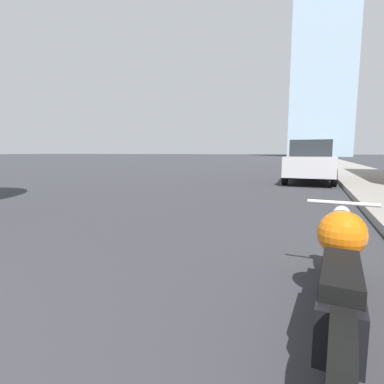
{
  "coord_description": "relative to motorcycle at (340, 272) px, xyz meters",
  "views": [
    {
      "loc": [
        3.07,
        1.16,
        1.25
      ],
      "look_at": [
        1.21,
        5.84,
        0.58
      ],
      "focal_mm": 28.0,
      "sensor_mm": 36.0,
      "label": 1
    }
  ],
  "objects": [
    {
      "name": "motorcycle",
      "position": [
        0.0,
        0.0,
        0.0
      ],
      "size": [
        0.62,
        2.57,
        0.8
      ],
      "rotation": [
        0.0,
        0.0,
        -0.08
      ],
      "color": "black",
      "rests_on": "ground_plane"
    },
    {
      "name": "parked_car_silver",
      "position": [
        -0.26,
        11.17,
        0.48
      ],
      "size": [
        1.98,
        4.61,
        1.74
      ],
      "rotation": [
        0.0,
        0.0,
        -0.02
      ],
      "color": "#BCBCC1",
      "rests_on": "ground_plane"
    },
    {
      "name": "sidewalk",
      "position": [
        2.37,
        36.53,
        -0.32
      ],
      "size": [
        3.08,
        240.0,
        0.15
      ],
      "color": "gray",
      "rests_on": "ground_plane"
    },
    {
      "name": "distant_tower",
      "position": [
        1.71,
        100.08,
        42.82
      ],
      "size": [
        17.55,
        17.55,
        86.42
      ],
      "color": "#9EB7CC",
      "rests_on": "ground_plane"
    },
    {
      "name": "parked_car_black",
      "position": [
        -0.43,
        35.85,
        0.48
      ],
      "size": [
        2.07,
        4.4,
        1.76
      ],
      "rotation": [
        0.0,
        0.0,
        0.09
      ],
      "color": "black",
      "rests_on": "ground_plane"
    },
    {
      "name": "parked_car_white",
      "position": [
        -0.36,
        47.97,
        0.41
      ],
      "size": [
        2.1,
        4.06,
        1.6
      ],
      "rotation": [
        0.0,
        0.0,
        0.07
      ],
      "color": "silver",
      "rests_on": "ground_plane"
    },
    {
      "name": "parked_car_yellow",
      "position": [
        -0.45,
        24.22,
        0.46
      ],
      "size": [
        2.09,
        4.49,
        1.74
      ],
      "rotation": [
        0.0,
        0.0,
        0.09
      ],
      "color": "gold",
      "rests_on": "ground_plane"
    }
  ]
}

